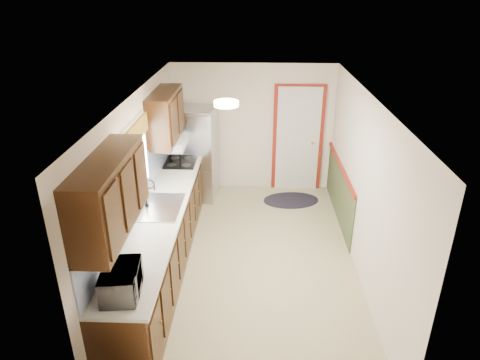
{
  "coord_description": "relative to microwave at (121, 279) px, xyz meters",
  "views": [
    {
      "loc": [
        0.05,
        -5.2,
        3.64
      ],
      "look_at": [
        -0.15,
        0.26,
        1.15
      ],
      "focal_mm": 32.0,
      "sensor_mm": 36.0,
      "label": 1
    }
  ],
  "objects": [
    {
      "name": "rug",
      "position": [
        1.93,
        3.85,
        -1.11
      ],
      "size": [
        1.1,
        0.79,
        0.01
      ],
      "primitive_type": "ellipsoid",
      "rotation": [
        0.0,
        0.0,
        0.13
      ],
      "color": "black",
      "rests_on": "ground"
    },
    {
      "name": "back_wall_trim",
      "position": [
        2.19,
        4.16,
        -0.22
      ],
      "size": [
        1.12,
        2.3,
        2.08
      ],
      "color": "maroon",
      "rests_on": "ground"
    },
    {
      "name": "microwave",
      "position": [
        0.0,
        0.0,
        0.0
      ],
      "size": [
        0.34,
        0.54,
        0.34
      ],
      "primitive_type": "imported",
      "rotation": [
        0.0,
        0.0,
        1.69
      ],
      "color": "white",
      "rests_on": "kitchen_run"
    },
    {
      "name": "kitchen_run",
      "position": [
        -0.04,
        1.66,
        -0.3
      ],
      "size": [
        0.63,
        4.0,
        2.2
      ],
      "color": "#321B0B",
      "rests_on": "ground"
    },
    {
      "name": "ceiling_fixture",
      "position": [
        0.9,
        1.75,
        1.25
      ],
      "size": [
        0.3,
        0.3,
        0.06
      ],
      "primitive_type": "cylinder",
      "color": "#FFD88C",
      "rests_on": "room_shell"
    },
    {
      "name": "refrigerator",
      "position": [
        0.18,
        4.0,
        -0.26
      ],
      "size": [
        0.77,
        0.75,
        1.7
      ],
      "rotation": [
        0.0,
        0.0,
        -0.1
      ],
      "color": "#B7B7BC",
      "rests_on": "ground"
    },
    {
      "name": "cooktop",
      "position": [
        0.01,
        3.34,
        -0.16
      ],
      "size": [
        0.51,
        0.61,
        0.02
      ],
      "primitive_type": "cube",
      "color": "black",
      "rests_on": "kitchen_run"
    },
    {
      "name": "room_shell",
      "position": [
        1.2,
        1.95,
        0.09
      ],
      "size": [
        3.2,
        5.2,
        2.52
      ],
      "color": "tan",
      "rests_on": "ground"
    }
  ]
}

